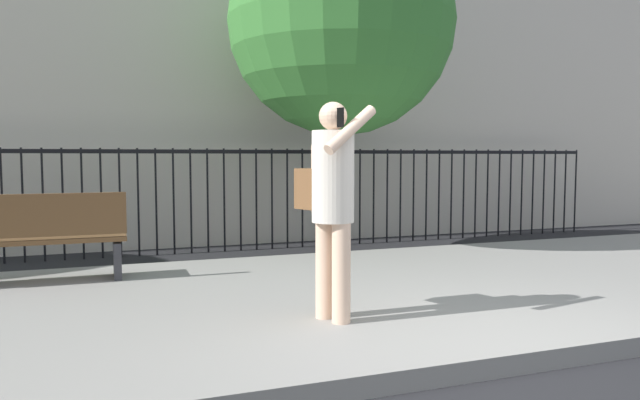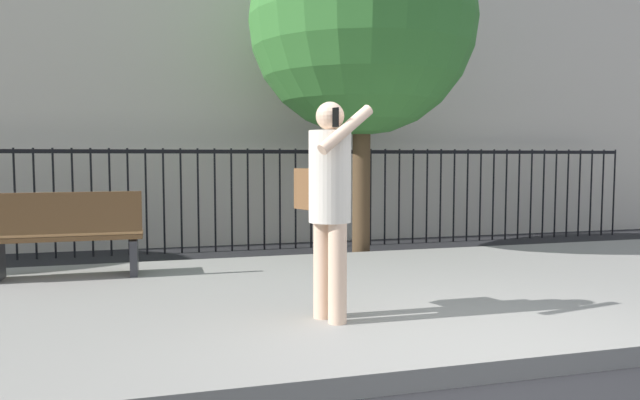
# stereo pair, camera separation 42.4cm
# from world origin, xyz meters

# --- Properties ---
(ground_plane) EXTENTS (60.00, 60.00, 0.00)m
(ground_plane) POSITION_xyz_m (0.00, 0.00, 0.00)
(ground_plane) COLOR black
(sidewalk) EXTENTS (28.00, 4.40, 0.15)m
(sidewalk) POSITION_xyz_m (0.00, 2.20, 0.07)
(sidewalk) COLOR gray
(sidewalk) RESTS_ON ground
(iron_fence) EXTENTS (12.03, 0.04, 1.60)m
(iron_fence) POSITION_xyz_m (0.00, 5.90, 1.02)
(iron_fence) COLOR black
(iron_fence) RESTS_ON ground
(pedestrian_on_phone) EXTENTS (0.54, 0.72, 1.76)m
(pedestrian_on_phone) POSITION_xyz_m (-0.94, 1.24, 1.18)
(pedestrian_on_phone) COLOR beige
(pedestrian_on_phone) RESTS_ON sidewalk
(street_bench) EXTENTS (1.60, 0.45, 0.95)m
(street_bench) POSITION_xyz_m (-3.23, 3.54, 0.65)
(street_bench) COLOR brown
(street_bench) RESTS_ON sidewalk
(street_tree_near) EXTENTS (3.19, 3.19, 4.96)m
(street_tree_near) POSITION_xyz_m (0.55, 4.67, 3.35)
(street_tree_near) COLOR #4C3823
(street_tree_near) RESTS_ON ground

